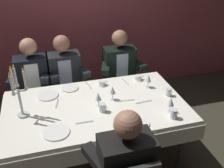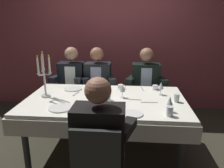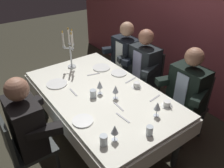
% 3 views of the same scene
% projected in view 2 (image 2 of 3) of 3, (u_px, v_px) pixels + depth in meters
% --- Properties ---
extents(ground_plane, '(12.00, 12.00, 0.00)m').
position_uv_depth(ground_plane, '(106.00, 152.00, 2.84)').
color(ground_plane, '#343225').
extents(back_wall, '(6.00, 0.12, 2.70)m').
position_uv_depth(back_wall, '(115.00, 36.00, 4.04)').
color(back_wall, '#94434A').
rests_on(back_wall, ground_plane).
extents(dining_table, '(1.94, 1.14, 0.74)m').
position_uv_depth(dining_table, '(105.00, 108.00, 2.67)').
color(dining_table, white).
rests_on(dining_table, ground_plane).
extents(candelabra, '(0.15, 0.17, 0.56)m').
position_uv_depth(candelabra, '(44.00, 77.00, 2.64)').
color(candelabra, silver).
rests_on(candelabra, dining_table).
extents(dinner_plate_0, '(0.24, 0.24, 0.01)m').
position_uv_depth(dinner_plate_0, '(73.00, 89.00, 2.98)').
color(dinner_plate_0, white).
rests_on(dinner_plate_0, dining_table).
extents(dinner_plate_1, '(0.20, 0.20, 0.01)m').
position_uv_depth(dinner_plate_1, '(133.00, 114.00, 2.20)').
color(dinner_plate_1, white).
rests_on(dinner_plate_1, dining_table).
extents(dinner_plate_2, '(0.25, 0.25, 0.01)m').
position_uv_depth(dinner_plate_2, '(60.00, 108.00, 2.34)').
color(dinner_plate_2, white).
rests_on(dinner_plate_2, dining_table).
extents(dinner_plate_3, '(0.20, 0.20, 0.01)m').
position_uv_depth(dinner_plate_3, '(93.00, 87.00, 3.05)').
color(dinner_plate_3, white).
rests_on(dinner_plate_3, dining_table).
extents(wine_glass_0, '(0.07, 0.07, 0.16)m').
position_uv_depth(wine_glass_0, '(107.00, 90.00, 2.57)').
color(wine_glass_0, silver).
rests_on(wine_glass_0, dining_table).
extents(wine_glass_1, '(0.07, 0.07, 0.16)m').
position_uv_depth(wine_glass_1, '(122.00, 89.00, 2.64)').
color(wine_glass_1, silver).
rests_on(wine_glass_1, dining_table).
extents(wine_glass_2, '(0.07, 0.07, 0.16)m').
position_uv_depth(wine_glass_2, '(170.00, 101.00, 2.24)').
color(wine_glass_2, silver).
rests_on(wine_glass_2, dining_table).
extents(wine_glass_3, '(0.07, 0.07, 0.16)m').
position_uv_depth(wine_glass_3, '(161.00, 86.00, 2.74)').
color(wine_glass_3, silver).
rests_on(wine_glass_3, dining_table).
extents(water_tumbler_0, '(0.07, 0.07, 0.10)m').
position_uv_depth(water_tumbler_0, '(170.00, 111.00, 2.15)').
color(water_tumbler_0, silver).
rests_on(water_tumbler_0, dining_table).
extents(water_tumbler_1, '(0.06, 0.06, 0.09)m').
position_uv_depth(water_tumbler_1, '(176.00, 98.00, 2.52)').
color(water_tumbler_1, silver).
rests_on(water_tumbler_1, dining_table).
extents(water_tumbler_2, '(0.07, 0.07, 0.09)m').
position_uv_depth(water_tumbler_2, '(108.00, 99.00, 2.49)').
color(water_tumbler_2, silver).
rests_on(water_tumbler_2, dining_table).
extents(coffee_cup_0, '(0.13, 0.12, 0.06)m').
position_uv_depth(coffee_cup_0, '(121.00, 87.00, 2.99)').
color(coffee_cup_0, white).
rests_on(coffee_cup_0, dining_table).
extents(coffee_cup_1, '(0.13, 0.12, 0.06)m').
position_uv_depth(coffee_cup_1, '(155.00, 88.00, 2.96)').
color(coffee_cup_1, white).
rests_on(coffee_cup_1, dining_table).
extents(fork_0, '(0.04, 0.17, 0.01)m').
position_uv_depth(fork_0, '(142.00, 89.00, 2.98)').
color(fork_0, '#B7B7BC').
rests_on(fork_0, dining_table).
extents(knife_1, '(0.05, 0.19, 0.01)m').
position_uv_depth(knife_1, '(109.00, 87.00, 3.05)').
color(knife_1, '#B7B7BC').
rests_on(knife_1, dining_table).
extents(fork_2, '(0.17, 0.02, 0.01)m').
position_uv_depth(fork_2, '(87.00, 106.00, 2.39)').
color(fork_2, '#B7B7BC').
rests_on(fork_2, dining_table).
extents(spoon_3, '(0.17, 0.03, 0.01)m').
position_uv_depth(spoon_3, '(134.00, 100.00, 2.60)').
color(spoon_3, '#B7B7BC').
rests_on(spoon_3, dining_table).
extents(spoon_4, '(0.06, 0.17, 0.01)m').
position_uv_depth(spoon_4, '(76.00, 94.00, 2.80)').
color(spoon_4, '#B7B7BC').
rests_on(spoon_4, dining_table).
extents(knife_5, '(0.19, 0.03, 0.01)m').
position_uv_depth(knife_5, '(149.00, 102.00, 2.51)').
color(knife_5, '#B7B7BC').
rests_on(knife_5, dining_table).
extents(seated_diner_0, '(0.63, 0.48, 1.24)m').
position_uv_depth(seated_diner_0, '(73.00, 79.00, 3.53)').
color(seated_diner_0, '#2B2F2D').
rests_on(seated_diner_0, ground_plane).
extents(seated_diner_1, '(0.63, 0.48, 1.24)m').
position_uv_depth(seated_diner_1, '(97.00, 79.00, 3.50)').
color(seated_diner_1, '#2B2F2D').
rests_on(seated_diner_1, ground_plane).
extents(seated_diner_2, '(0.63, 0.48, 1.24)m').
position_uv_depth(seated_diner_2, '(99.00, 137.00, 1.78)').
color(seated_diner_2, '#2B2F2D').
rests_on(seated_diner_2, ground_plane).
extents(seated_diner_3, '(0.63, 0.48, 1.24)m').
position_uv_depth(seated_diner_3, '(146.00, 80.00, 3.44)').
color(seated_diner_3, '#2B2F2D').
rests_on(seated_diner_3, ground_plane).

